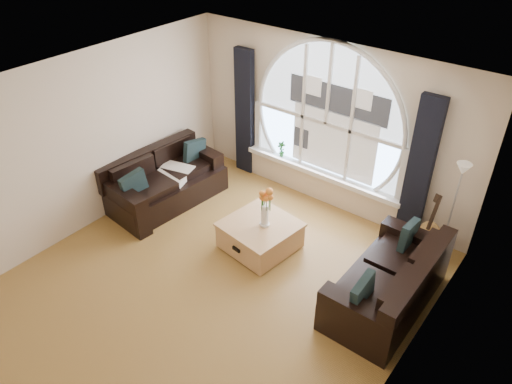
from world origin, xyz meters
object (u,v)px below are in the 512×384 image
object	(u,v)px
vase_flowers	(265,203)
guitar	(433,222)
coffee_chest	(260,234)
sofa_right	(387,280)
potted_plant	(282,149)
floor_lamp	(451,214)
sofa_left	(166,180)

from	to	relation	value
vase_flowers	guitar	distance (m)	2.42
coffee_chest	guitar	world-z (taller)	guitar
vase_flowers	guitar	xyz separation A→B (m)	(1.93, 1.44, -0.30)
sofa_right	potted_plant	distance (m)	3.17
sofa_right	vase_flowers	xyz separation A→B (m)	(-1.89, -0.09, 0.43)
vase_flowers	potted_plant	world-z (taller)	vase_flowers
coffee_chest	floor_lamp	size ratio (longest dim) A/B	0.61
sofa_right	floor_lamp	size ratio (longest dim) A/B	1.18
sofa_left	coffee_chest	distance (m)	2.00
vase_flowers	guitar	size ratio (longest dim) A/B	0.66
guitar	potted_plant	distance (m)	2.81
coffee_chest	potted_plant	world-z (taller)	potted_plant
sofa_left	guitar	distance (m)	4.25
sofa_left	sofa_right	size ratio (longest dim) A/B	1.02
floor_lamp	coffee_chest	bearing A→B (deg)	-147.64
coffee_chest	sofa_left	bearing A→B (deg)	-172.74
vase_flowers	sofa_right	bearing A→B (deg)	2.85
sofa_right	potted_plant	size ratio (longest dim) A/B	6.84
sofa_right	vase_flowers	world-z (taller)	vase_flowers
coffee_chest	guitar	size ratio (longest dim) A/B	0.92
coffee_chest	guitar	bearing A→B (deg)	43.60
sofa_left	potted_plant	distance (m)	2.05
coffee_chest	guitar	distance (m)	2.49
sofa_right	sofa_left	bearing A→B (deg)	-178.21
vase_flowers	potted_plant	xyz separation A→B (m)	(-0.87, 1.63, -0.14)
sofa_right	coffee_chest	xyz separation A→B (m)	(-1.95, -0.11, -0.16)
potted_plant	floor_lamp	bearing A→B (deg)	-4.63
sofa_right	floor_lamp	distance (m)	1.38
sofa_left	coffee_chest	xyz separation A→B (m)	(2.00, -0.01, -0.16)
coffee_chest	sofa_right	bearing A→B (deg)	10.67
coffee_chest	potted_plant	bearing A→B (deg)	123.36
potted_plant	vase_flowers	bearing A→B (deg)	-61.99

